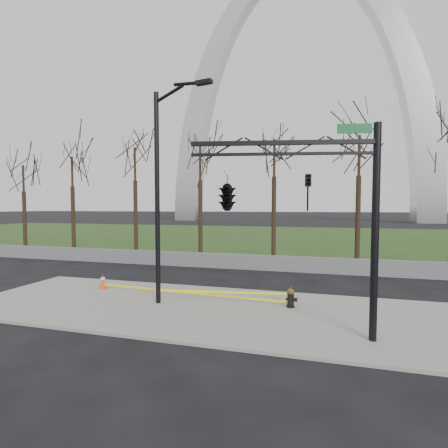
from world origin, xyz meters
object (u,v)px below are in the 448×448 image
(traffic_cone, at_px, (103,281))
(traffic_signal_mast, at_px, (255,193))
(fire_hydrant, at_px, (291,298))
(street_light, at_px, (162,182))

(traffic_cone, relative_size, traffic_signal_mast, 0.11)
(fire_hydrant, relative_size, traffic_signal_mast, 0.12)
(fire_hydrant, relative_size, traffic_cone, 1.17)
(street_light, height_order, traffic_signal_mast, street_light)
(fire_hydrant, bearing_deg, traffic_cone, -163.82)
(fire_hydrant, xyz_separation_m, traffic_signal_mast, (-0.82, -3.03, 3.71))
(fire_hydrant, bearing_deg, street_light, -150.23)
(traffic_cone, xyz_separation_m, street_light, (3.64, -1.37, 4.28))
(traffic_signal_mast, bearing_deg, fire_hydrant, 63.70)
(street_light, relative_size, traffic_signal_mast, 1.37)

